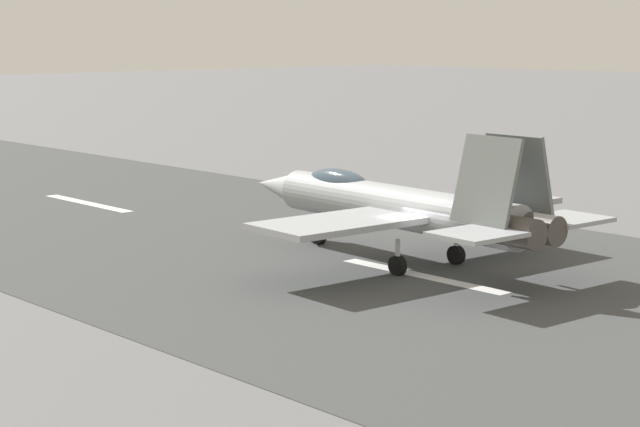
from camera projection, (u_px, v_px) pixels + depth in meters
name	position (u px, v px, depth m)	size (l,w,h in m)	color
ground_plane	(422.00, 276.00, 41.72)	(400.00, 400.00, 0.00)	slate
runway_strip	(422.00, 276.00, 41.71)	(240.00, 26.00, 0.02)	#404243
fighter_jet	(398.00, 205.00, 43.77)	(17.31, 14.23, 5.53)	#9EA3A8
marker_cone_mid	(456.00, 206.00, 56.99)	(0.44, 0.44, 0.55)	orange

